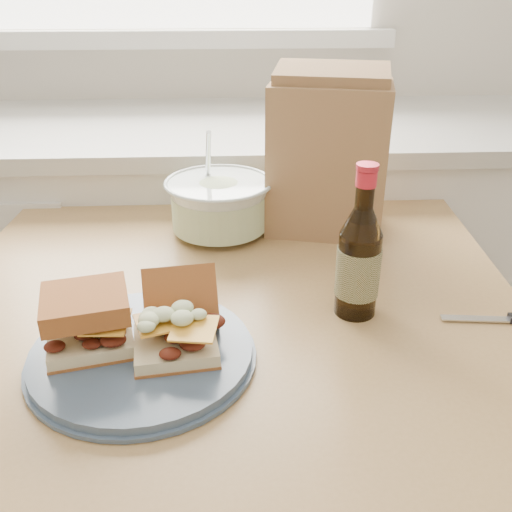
{
  "coord_description": "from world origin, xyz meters",
  "views": [
    {
      "loc": [
        0.16,
        0.15,
        1.32
      ],
      "look_at": [
        0.2,
        0.97,
        0.9
      ],
      "focal_mm": 40.0,
      "sensor_mm": 36.0,
      "label": 1
    }
  ],
  "objects_px": {
    "dining_table": "(228,367)",
    "plate": "(142,354)",
    "coleslaw_bowl": "(219,207)",
    "beer_bottle": "(359,260)",
    "paper_bag": "(327,159)"
  },
  "relations": [
    {
      "from": "dining_table",
      "to": "plate",
      "type": "height_order",
      "value": "plate"
    },
    {
      "from": "dining_table",
      "to": "coleslaw_bowl",
      "type": "xyz_separation_m",
      "value": [
        -0.01,
        0.3,
        0.18
      ]
    },
    {
      "from": "coleslaw_bowl",
      "to": "dining_table",
      "type": "bearing_deg",
      "value": -87.55
    },
    {
      "from": "dining_table",
      "to": "beer_bottle",
      "type": "height_order",
      "value": "beer_bottle"
    },
    {
      "from": "dining_table",
      "to": "coleslaw_bowl",
      "type": "distance_m",
      "value": 0.35
    },
    {
      "from": "coleslaw_bowl",
      "to": "paper_bag",
      "type": "height_order",
      "value": "paper_bag"
    },
    {
      "from": "dining_table",
      "to": "beer_bottle",
      "type": "xyz_separation_m",
      "value": [
        0.21,
        -0.02,
        0.21
      ]
    },
    {
      "from": "plate",
      "to": "paper_bag",
      "type": "xyz_separation_m",
      "value": [
        0.33,
        0.44,
        0.14
      ]
    },
    {
      "from": "coleslaw_bowl",
      "to": "paper_bag",
      "type": "bearing_deg",
      "value": 3.41
    },
    {
      "from": "dining_table",
      "to": "beer_bottle",
      "type": "relative_size",
      "value": 4.2
    },
    {
      "from": "dining_table",
      "to": "beer_bottle",
      "type": "bearing_deg",
      "value": -1.83
    },
    {
      "from": "plate",
      "to": "dining_table",
      "type": "bearing_deg",
      "value": 47.33
    },
    {
      "from": "dining_table",
      "to": "paper_bag",
      "type": "distance_m",
      "value": 0.46
    },
    {
      "from": "plate",
      "to": "coleslaw_bowl",
      "type": "relative_size",
      "value": 1.42
    },
    {
      "from": "coleslaw_bowl",
      "to": "paper_bag",
      "type": "distance_m",
      "value": 0.24
    }
  ]
}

